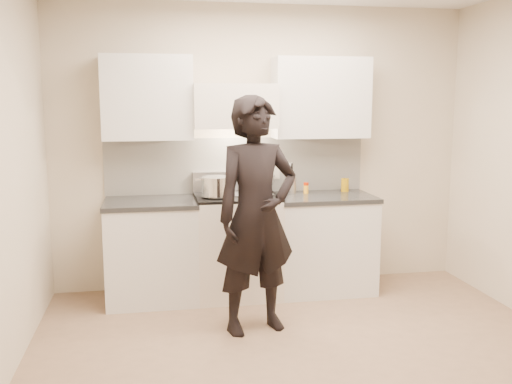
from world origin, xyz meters
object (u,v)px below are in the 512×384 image
(stove, at_px, (237,245))
(counter_right, at_px, (323,242))
(wok, at_px, (256,180))
(utensil_crock, at_px, (291,184))
(person, at_px, (257,216))

(stove, xyz_separation_m, counter_right, (0.83, 0.00, -0.01))
(wok, bearing_deg, stove, -146.89)
(counter_right, bearing_deg, utensil_crock, 146.69)
(counter_right, height_order, person, person)
(stove, xyz_separation_m, wok, (0.20, 0.13, 0.58))
(wok, bearing_deg, utensil_crock, 8.51)
(wok, distance_m, utensil_crock, 0.36)
(stove, relative_size, person, 0.52)
(stove, distance_m, utensil_crock, 0.79)
(person, bearing_deg, counter_right, 31.63)
(utensil_crock, distance_m, person, 1.16)
(counter_right, xyz_separation_m, wok, (-0.63, 0.13, 0.60))
(utensil_crock, bearing_deg, counter_right, -33.31)
(stove, bearing_deg, person, -88.16)
(utensil_crock, relative_size, person, 0.16)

